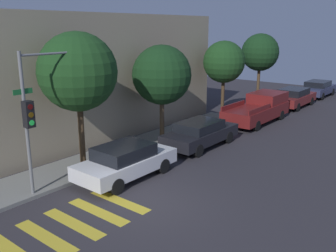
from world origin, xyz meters
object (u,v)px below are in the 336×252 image
Objects in this scene: traffic_light_pole at (39,101)px; tree_behind_truck at (260,53)px; sedan_middle at (200,133)px; pickup_truck at (259,108)px; sedan_far_end at (294,97)px; tree_midblock at (162,75)px; sedan_tail_of_row at (318,88)px; sedan_near_corner at (126,161)px; tree_near_corner at (78,72)px; tree_far_end at (224,62)px.

tree_behind_truck is (18.75, 0.86, 0.62)m from traffic_light_pole.
pickup_truck is at bearing 0.00° from sedan_middle.
tree_behind_truck reaches higher than traffic_light_pole.
tree_behind_truck is at bearing 128.65° from sedan_far_end.
tree_midblock is at bearing 180.00° from tree_behind_truck.
sedan_tail_of_row is 0.84× the size of tree_behind_truck.
traffic_light_pole is at bearing -173.50° from tree_midblock.
traffic_light_pole is 4.07m from sedan_near_corner.
tree_near_corner reaches higher than sedan_near_corner.
tree_far_end reaches higher than tree_midblock.
tree_midblock is (-12.87, 2.13, 2.75)m from sedan_far_end.
tree_behind_truck is at bearing 27.22° from pickup_truck.
tree_far_end is at bearing 0.00° from tree_near_corner.
tree_midblock is at bearing 0.00° from tree_near_corner.
sedan_near_corner is at bearing -172.38° from tree_behind_truck.
tree_midblock reaches higher than sedan_tail_of_row.
traffic_light_pole is at bearing 175.03° from pickup_truck.
tree_behind_truck is at bearing 0.00° from tree_far_end.
traffic_light_pole reaches higher than sedan_far_end.
traffic_light_pole is 14.88m from pickup_truck.
sedan_near_corner is 11.49m from tree_far_end.
tree_behind_truck is at bearing 11.24° from sedan_middle.
sedan_far_end is 18.53m from tree_near_corner.
tree_midblock is at bearing 180.00° from tree_far_end.
pickup_truck is at bearing -180.00° from sedan_tail_of_row.
tree_behind_truck is (-7.21, 2.13, 3.31)m from sedan_tail_of_row.
tree_behind_truck reaches higher than sedan_tail_of_row.
sedan_near_corner is 0.76× the size of pickup_truck.
pickup_truck reaches higher than sedan_middle.
sedan_far_end is 0.92× the size of tree_midblock.
traffic_light_pole is 1.11× the size of sedan_far_end.
sedan_far_end is at bearing -6.73° from tree_near_corner.
tree_near_corner is 1.14× the size of tree_midblock.
sedan_near_corner is 11.81m from pickup_truck.
traffic_light_pole is 0.92× the size of pickup_truck.
tree_midblock is at bearing 23.99° from sedan_near_corner.
sedan_far_end is at bearing -51.35° from tree_behind_truck.
sedan_tail_of_row is at bearing 0.00° from sedan_near_corner.
sedan_near_corner is at bearing -180.00° from sedan_tail_of_row.
tree_far_end is at bearing 11.09° from sedan_near_corner.
tree_behind_truck is (4.15, 2.13, 3.17)m from pickup_truck.
pickup_truck is at bearing -16.92° from tree_midblock.
sedan_middle is (8.01, -1.27, -2.70)m from traffic_light_pole.
tree_far_end is (-12.28, 2.13, 2.99)m from sedan_tail_of_row.
sedan_far_end is at bearing 0.00° from sedan_middle.
sedan_tail_of_row is 8.21m from tree_behind_truck.
sedan_tail_of_row is at bearing -16.50° from tree_behind_truck.
sedan_far_end is 0.80× the size of tree_near_corner.
sedan_near_corner is at bearing -24.47° from traffic_light_pole.
sedan_far_end is 1.02× the size of sedan_tail_of_row.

